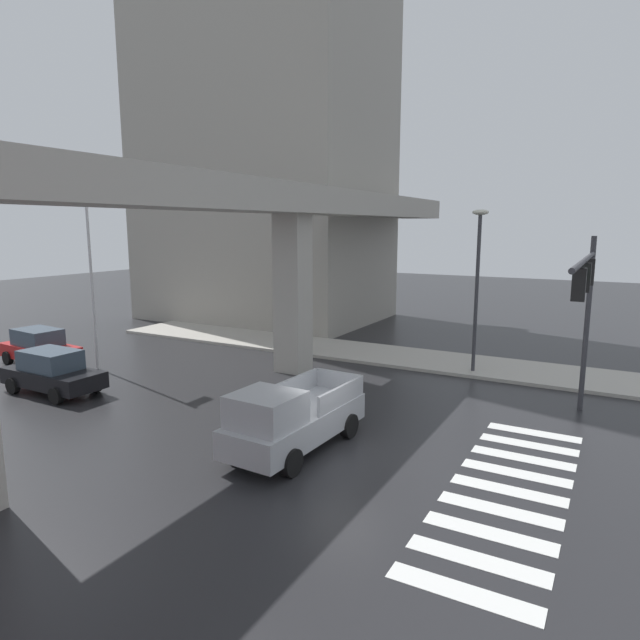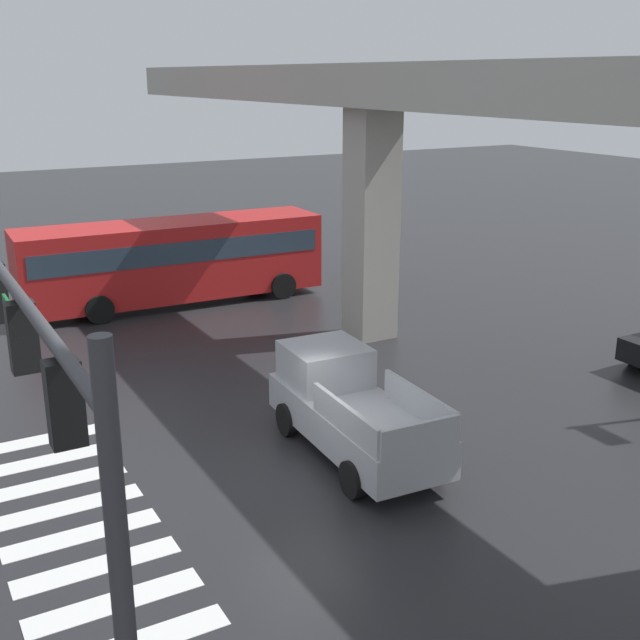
{
  "view_description": "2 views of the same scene",
  "coord_description": "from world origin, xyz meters",
  "px_view_note": "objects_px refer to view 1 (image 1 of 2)",
  "views": [
    {
      "loc": [
        -13.37,
        -6.67,
        6.51
      ],
      "look_at": [
        1.75,
        1.71,
        3.54
      ],
      "focal_mm": 30.53,
      "sensor_mm": 36.0,
      "label": 1
    },
    {
      "loc": [
        13.06,
        -7.01,
        7.97
      ],
      "look_at": [
        -0.28,
        0.46,
        3.23
      ],
      "focal_mm": 44.54,
      "sensor_mm": 36.0,
      "label": 2
    }
  ],
  "objects_px": {
    "sedan_red": "(39,347)",
    "street_lamp_near_corner": "(478,272)",
    "sedan_black": "(53,372)",
    "flagpole": "(91,248)",
    "traffic_signal_mast": "(585,292)",
    "street_lamp_mid_block": "(309,266)",
    "pickup_truck": "(291,420)"
  },
  "relations": [
    {
      "from": "street_lamp_near_corner",
      "to": "sedan_black",
      "type": "bearing_deg",
      "value": 128.14
    },
    {
      "from": "pickup_truck",
      "to": "flagpole",
      "type": "distance_m",
      "value": 14.16
    },
    {
      "from": "sedan_red",
      "to": "flagpole",
      "type": "height_order",
      "value": "flagpole"
    },
    {
      "from": "traffic_signal_mast",
      "to": "flagpole",
      "type": "xyz_separation_m",
      "value": [
        -1.83,
        20.0,
        1.04
      ]
    },
    {
      "from": "sedan_red",
      "to": "street_lamp_mid_block",
      "type": "xyz_separation_m",
      "value": [
        8.32,
        -10.08,
        3.7
      ]
    },
    {
      "from": "street_lamp_near_corner",
      "to": "flagpole",
      "type": "distance_m",
      "value": 17.18
    },
    {
      "from": "sedan_red",
      "to": "street_lamp_near_corner",
      "type": "distance_m",
      "value": 20.65
    },
    {
      "from": "street_lamp_mid_block",
      "to": "flagpole",
      "type": "bearing_deg",
      "value": 136.88
    },
    {
      "from": "pickup_truck",
      "to": "flagpole",
      "type": "height_order",
      "value": "flagpole"
    },
    {
      "from": "street_lamp_near_corner",
      "to": "street_lamp_mid_block",
      "type": "distance_m",
      "value": 8.46
    },
    {
      "from": "sedan_red",
      "to": "street_lamp_mid_block",
      "type": "height_order",
      "value": "street_lamp_mid_block"
    },
    {
      "from": "traffic_signal_mast",
      "to": "sedan_black",
      "type": "bearing_deg",
      "value": 105.96
    },
    {
      "from": "sedan_black",
      "to": "street_lamp_near_corner",
      "type": "xyz_separation_m",
      "value": [
        10.9,
        -13.88,
        3.7
      ]
    },
    {
      "from": "flagpole",
      "to": "street_lamp_near_corner",
      "type": "bearing_deg",
      "value": -64.23
    },
    {
      "from": "pickup_truck",
      "to": "street_lamp_near_corner",
      "type": "bearing_deg",
      "value": -12.99
    },
    {
      "from": "sedan_black",
      "to": "flagpole",
      "type": "height_order",
      "value": "flagpole"
    },
    {
      "from": "traffic_signal_mast",
      "to": "street_lamp_near_corner",
      "type": "distance_m",
      "value": 7.24
    },
    {
      "from": "pickup_truck",
      "to": "sedan_red",
      "type": "height_order",
      "value": "pickup_truck"
    },
    {
      "from": "sedan_black",
      "to": "flagpole",
      "type": "distance_m",
      "value": 6.06
    },
    {
      "from": "pickup_truck",
      "to": "traffic_signal_mast",
      "type": "height_order",
      "value": "traffic_signal_mast"
    },
    {
      "from": "street_lamp_near_corner",
      "to": "street_lamp_mid_block",
      "type": "relative_size",
      "value": 1.0
    },
    {
      "from": "pickup_truck",
      "to": "sedan_black",
      "type": "distance_m",
      "value": 11.29
    },
    {
      "from": "sedan_black",
      "to": "street_lamp_near_corner",
      "type": "relative_size",
      "value": 0.6
    },
    {
      "from": "traffic_signal_mast",
      "to": "street_lamp_near_corner",
      "type": "height_order",
      "value": "street_lamp_near_corner"
    },
    {
      "from": "traffic_signal_mast",
      "to": "sedan_red",
      "type": "bearing_deg",
      "value": 96.65
    },
    {
      "from": "flagpole",
      "to": "street_lamp_mid_block",
      "type": "bearing_deg",
      "value": -43.12
    },
    {
      "from": "pickup_truck",
      "to": "street_lamp_mid_block",
      "type": "xyz_separation_m",
      "value": [
        11.22,
        5.87,
        3.57
      ]
    },
    {
      "from": "traffic_signal_mast",
      "to": "flagpole",
      "type": "distance_m",
      "value": 20.11
    },
    {
      "from": "traffic_signal_mast",
      "to": "pickup_truck",
      "type": "bearing_deg",
      "value": 128.05
    },
    {
      "from": "sedan_black",
      "to": "street_lamp_mid_block",
      "type": "bearing_deg",
      "value": -26.42
    },
    {
      "from": "flagpole",
      "to": "pickup_truck",
      "type": "bearing_deg",
      "value": -106.3
    },
    {
      "from": "sedan_red",
      "to": "traffic_signal_mast",
      "type": "height_order",
      "value": "traffic_signal_mast"
    }
  ]
}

